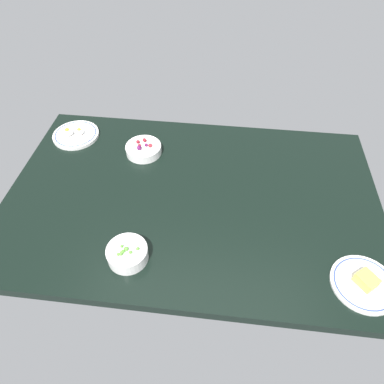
{
  "coord_description": "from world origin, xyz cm",
  "views": [
    {
      "loc": [
        -11.32,
        95.9,
        108.82
      ],
      "look_at": [
        0.0,
        0.0,
        6.0
      ],
      "focal_mm": 32.87,
      "sensor_mm": 36.0,
      "label": 1
    }
  ],
  "objects_px": {
    "plate_eggs": "(75,134)",
    "bowl_peas": "(127,253)",
    "plate_cheese": "(364,283)",
    "bowl_berries": "(144,149)"
  },
  "relations": [
    {
      "from": "plate_cheese",
      "to": "plate_eggs",
      "type": "bearing_deg",
      "value": -28.28
    },
    {
      "from": "bowl_berries",
      "to": "plate_eggs",
      "type": "bearing_deg",
      "value": -12.76
    },
    {
      "from": "bowl_berries",
      "to": "plate_cheese",
      "type": "bearing_deg",
      "value": 146.34
    },
    {
      "from": "plate_eggs",
      "to": "bowl_peas",
      "type": "relative_size",
      "value": 1.51
    },
    {
      "from": "plate_eggs",
      "to": "plate_cheese",
      "type": "bearing_deg",
      "value": 151.72
    },
    {
      "from": "plate_eggs",
      "to": "bowl_peas",
      "type": "xyz_separation_m",
      "value": [
        -0.42,
        0.64,
        0.02
      ]
    },
    {
      "from": "plate_cheese",
      "to": "bowl_berries",
      "type": "relative_size",
      "value": 1.33
    },
    {
      "from": "plate_cheese",
      "to": "bowl_peas",
      "type": "distance_m",
      "value": 0.79
    },
    {
      "from": "plate_cheese",
      "to": "bowl_peas",
      "type": "height_order",
      "value": "bowl_peas"
    },
    {
      "from": "plate_cheese",
      "to": "bowl_peas",
      "type": "relative_size",
      "value": 1.51
    }
  ]
}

